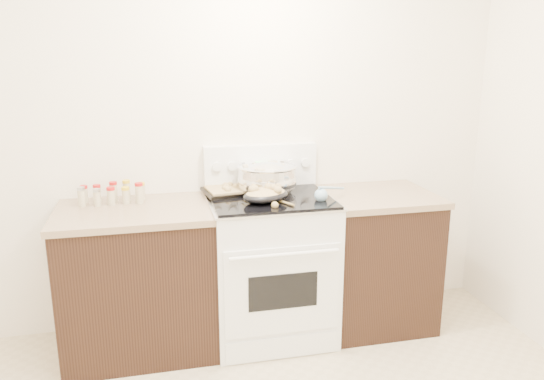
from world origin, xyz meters
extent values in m
cube|color=white|center=(0.00, 1.77, 1.35)|extent=(4.00, 0.05, 2.70)
cube|color=black|center=(-0.48, 1.43, 0.44)|extent=(0.90, 0.64, 0.88)
cube|color=brown|center=(-0.48, 1.43, 0.90)|extent=(0.93, 0.67, 0.04)
cube|color=black|center=(1.08, 1.43, 0.44)|extent=(0.70, 0.64, 0.88)
cube|color=brown|center=(1.08, 1.43, 0.90)|extent=(0.73, 0.67, 0.04)
cube|color=white|center=(0.35, 1.42, 0.46)|extent=(0.76, 0.66, 0.92)
cube|color=white|center=(0.35, 1.08, 0.45)|extent=(0.70, 0.01, 0.55)
cube|color=black|center=(0.35, 1.08, 0.46)|extent=(0.42, 0.01, 0.22)
cylinder|color=white|center=(0.35, 1.04, 0.70)|extent=(0.65, 0.02, 0.02)
cube|color=white|center=(0.35, 1.09, 0.08)|extent=(0.70, 0.01, 0.14)
cube|color=silver|center=(0.35, 1.42, 0.93)|extent=(0.78, 0.68, 0.01)
cube|color=black|center=(0.35, 1.42, 0.94)|extent=(0.74, 0.64, 0.01)
cube|color=white|center=(0.35, 1.72, 1.08)|extent=(0.76, 0.07, 0.28)
cylinder|color=white|center=(0.05, 1.67, 1.10)|extent=(0.06, 0.02, 0.06)
cylinder|color=white|center=(0.15, 1.67, 1.10)|extent=(0.06, 0.02, 0.06)
cylinder|color=white|center=(0.55, 1.67, 1.10)|extent=(0.06, 0.02, 0.06)
cylinder|color=white|center=(0.65, 1.67, 1.10)|extent=(0.06, 0.02, 0.06)
cube|color=#19E533|center=(0.35, 1.67, 1.10)|extent=(0.09, 0.00, 0.04)
cube|color=silver|center=(0.27, 1.67, 1.10)|extent=(0.05, 0.00, 0.05)
cube|color=silver|center=(0.43, 1.67, 1.10)|extent=(0.05, 0.00, 0.05)
ellipsoid|color=silver|center=(0.36, 1.54, 1.02)|extent=(0.44, 0.44, 0.23)
cylinder|color=silver|center=(0.36, 1.54, 0.95)|extent=(0.21, 0.21, 0.01)
torus|color=silver|center=(0.36, 1.54, 1.11)|extent=(0.40, 0.40, 0.02)
cylinder|color=silver|center=(0.36, 1.54, 1.05)|extent=(0.37, 0.37, 0.13)
cylinder|color=brown|center=(0.36, 1.54, 1.10)|extent=(0.35, 0.35, 0.00)
cube|color=#C8B794|center=(0.30, 1.43, 1.11)|extent=(0.04, 0.04, 0.02)
cube|color=#C8B794|center=(0.35, 1.54, 1.11)|extent=(0.05, 0.05, 0.03)
cube|color=#C8B794|center=(0.28, 1.45, 1.11)|extent=(0.03, 0.03, 0.03)
cube|color=#C8B794|center=(0.41, 1.68, 1.11)|extent=(0.03, 0.03, 0.02)
cube|color=#C8B794|center=(0.43, 1.65, 1.11)|extent=(0.04, 0.04, 0.03)
cube|color=#C8B794|center=(0.22, 1.58, 1.11)|extent=(0.03, 0.03, 0.03)
cube|color=#C8B794|center=(0.30, 1.62, 1.11)|extent=(0.04, 0.04, 0.03)
cube|color=#C8B794|center=(0.29, 1.42, 1.11)|extent=(0.04, 0.04, 0.03)
cube|color=#C8B794|center=(0.38, 1.58, 1.11)|extent=(0.03, 0.03, 0.02)
cube|color=#C8B794|center=(0.46, 1.56, 1.11)|extent=(0.03, 0.03, 0.02)
ellipsoid|color=black|center=(0.30, 1.31, 0.98)|extent=(0.36, 0.31, 0.08)
ellipsoid|color=tan|center=(0.30, 1.31, 1.00)|extent=(0.32, 0.28, 0.06)
sphere|color=tan|center=(0.36, 1.26, 1.03)|extent=(0.05, 0.05, 0.05)
sphere|color=tan|center=(0.24, 1.31, 1.03)|extent=(0.04, 0.04, 0.04)
sphere|color=tan|center=(0.38, 1.33, 1.03)|extent=(0.04, 0.04, 0.04)
sphere|color=tan|center=(0.32, 1.33, 1.03)|extent=(0.05, 0.05, 0.05)
sphere|color=tan|center=(0.23, 1.36, 1.03)|extent=(0.04, 0.04, 0.04)
sphere|color=tan|center=(0.34, 1.30, 1.03)|extent=(0.04, 0.04, 0.04)
sphere|color=tan|center=(0.32, 1.37, 1.03)|extent=(0.05, 0.05, 0.05)
sphere|color=tan|center=(0.21, 1.31, 1.03)|extent=(0.05, 0.05, 0.05)
cube|color=black|center=(0.16, 1.58, 0.95)|extent=(0.44, 0.34, 0.02)
cube|color=tan|center=(0.16, 1.58, 0.97)|extent=(0.39, 0.29, 0.02)
sphere|color=tan|center=(0.08, 1.56, 0.98)|extent=(0.03, 0.03, 0.03)
sphere|color=tan|center=(0.27, 1.58, 0.98)|extent=(0.03, 0.03, 0.03)
sphere|color=tan|center=(0.10, 1.60, 0.98)|extent=(0.04, 0.04, 0.04)
sphere|color=tan|center=(0.10, 1.53, 0.98)|extent=(0.04, 0.04, 0.04)
sphere|color=tan|center=(0.10, 1.51, 0.98)|extent=(0.04, 0.04, 0.04)
sphere|color=tan|center=(0.21, 1.55, 0.98)|extent=(0.04, 0.04, 0.04)
sphere|color=tan|center=(0.10, 1.63, 0.98)|extent=(0.04, 0.04, 0.04)
sphere|color=tan|center=(0.13, 1.65, 0.98)|extent=(0.04, 0.04, 0.04)
sphere|color=tan|center=(0.23, 1.55, 0.98)|extent=(0.04, 0.04, 0.04)
sphere|color=tan|center=(0.16, 1.60, 0.98)|extent=(0.04, 0.04, 0.04)
cylinder|color=#9D8148|center=(0.38, 1.28, 0.95)|extent=(0.13, 0.23, 0.01)
sphere|color=#9D8148|center=(0.32, 1.19, 0.96)|extent=(0.04, 0.04, 0.04)
sphere|color=#84AAC5|center=(0.63, 1.27, 0.98)|extent=(0.08, 0.08, 0.08)
cylinder|color=#84AAC5|center=(0.72, 1.33, 1.00)|extent=(0.23, 0.17, 0.07)
cylinder|color=#BFB28C|center=(-0.78, 1.63, 0.96)|extent=(0.04, 0.04, 0.09)
cylinder|color=#B21414|center=(-0.78, 1.63, 1.02)|extent=(0.05, 0.05, 0.02)
cylinder|color=#BFB28C|center=(-0.70, 1.64, 0.96)|extent=(0.04, 0.04, 0.09)
cylinder|color=#B21414|center=(-0.70, 1.64, 1.02)|extent=(0.05, 0.05, 0.02)
cylinder|color=#BFB28C|center=(-0.60, 1.63, 0.97)|extent=(0.05, 0.05, 0.10)
cylinder|color=#B21414|center=(-0.60, 1.63, 1.03)|extent=(0.05, 0.05, 0.02)
cylinder|color=#BFB28C|center=(-0.52, 1.62, 0.98)|extent=(0.04, 0.04, 0.11)
cylinder|color=gold|center=(-0.52, 1.62, 1.04)|extent=(0.05, 0.05, 0.02)
cylinder|color=#BFB28C|center=(-0.44, 1.62, 0.97)|extent=(0.04, 0.04, 0.09)
cylinder|color=gold|center=(-0.44, 1.62, 1.02)|extent=(0.05, 0.05, 0.02)
cylinder|color=#BFB28C|center=(-0.79, 1.55, 0.97)|extent=(0.04, 0.04, 0.10)
cylinder|color=#B2B2B7|center=(-0.79, 1.55, 1.03)|extent=(0.05, 0.05, 0.02)
cylinder|color=#BFB28C|center=(-0.70, 1.53, 0.96)|extent=(0.04, 0.04, 0.09)
cylinder|color=#B2B2B7|center=(-0.70, 1.53, 1.02)|extent=(0.05, 0.05, 0.02)
cylinder|color=#BFB28C|center=(-0.61, 1.54, 0.97)|extent=(0.05, 0.05, 0.09)
cylinder|color=#B21414|center=(-0.61, 1.54, 1.02)|extent=(0.05, 0.05, 0.02)
cylinder|color=#BFB28C|center=(-0.53, 1.55, 0.96)|extent=(0.05, 0.05, 0.09)
cylinder|color=gold|center=(-0.53, 1.55, 1.02)|extent=(0.05, 0.05, 0.02)
cylinder|color=#BFB28C|center=(-0.45, 1.53, 0.98)|extent=(0.05, 0.05, 0.11)
cylinder|color=#B21414|center=(-0.45, 1.53, 1.04)|extent=(0.05, 0.05, 0.02)
camera|label=1|loc=(-0.36, -1.70, 1.82)|focal=35.00mm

